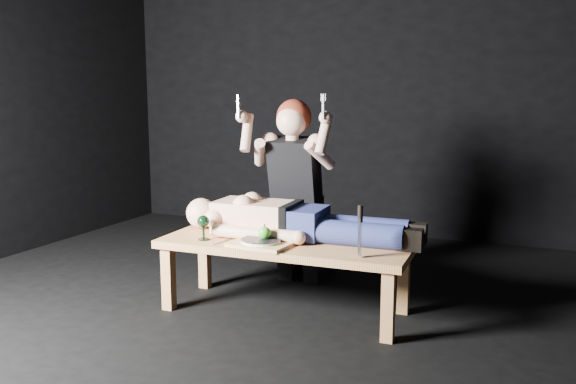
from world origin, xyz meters
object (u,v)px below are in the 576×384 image
(serving_tray, at_px, (261,244))
(carving_knife, at_px, (360,231))
(table, at_px, (285,276))
(goblet, at_px, (203,228))
(lying_man, at_px, (299,217))
(kneeling_woman, at_px, (299,190))

(serving_tray, distance_m, carving_knife, 0.63)
(table, xyz_separation_m, goblet, (-0.48, -0.16, 0.30))
(lying_man, xyz_separation_m, serving_tray, (-0.13, -0.28, -0.12))
(lying_man, xyz_separation_m, carving_knife, (0.48, -0.31, 0.02))
(serving_tray, relative_size, goblet, 2.28)
(table, relative_size, goblet, 9.94)
(serving_tray, bearing_deg, lying_man, 64.86)
(lying_man, relative_size, carving_knife, 5.18)
(kneeling_woman, relative_size, serving_tray, 3.81)
(lying_man, distance_m, carving_knife, 0.58)
(table, height_order, kneeling_woman, kneeling_woman)
(table, height_order, lying_man, lying_man)
(lying_man, xyz_separation_m, kneeling_woman, (-0.18, 0.46, 0.10))
(carving_knife, bearing_deg, goblet, 177.37)
(lying_man, relative_size, serving_tray, 4.30)
(carving_knife, bearing_deg, table, 159.26)
(serving_tray, relative_size, carving_knife, 1.20)
(lying_man, relative_size, kneeling_woman, 1.13)
(table, bearing_deg, carving_knife, -20.74)
(carving_knife, bearing_deg, serving_tray, 175.86)
(kneeling_woman, xyz_separation_m, goblet, (-0.34, -0.75, -0.15))
(kneeling_woman, xyz_separation_m, serving_tray, (0.05, -0.74, -0.22))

